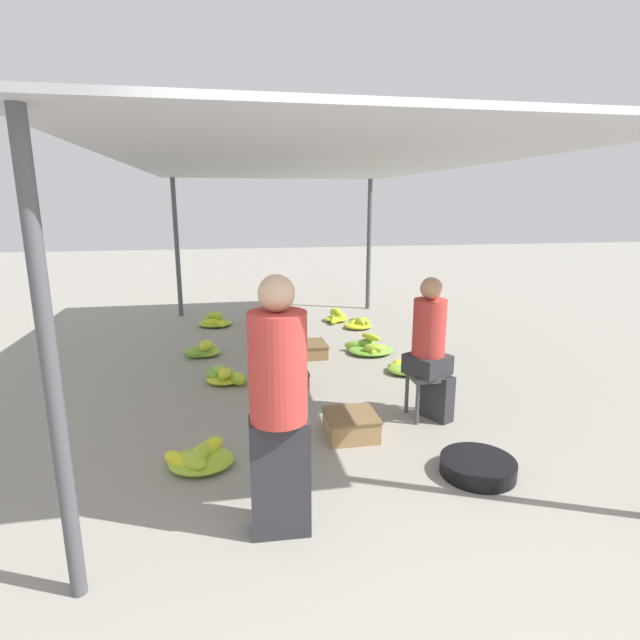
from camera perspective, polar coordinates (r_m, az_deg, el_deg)
ground_plane at (r=3.03m, az=10.66°, el=-27.95°), size 40.00×40.00×0.00m
canopy_post_front_left at (r=2.66m, az=-28.36°, el=-5.69°), size 0.08×0.08×2.39m
canopy_post_back_left at (r=9.06m, az=-16.03°, el=7.84°), size 0.08×0.08×2.39m
canopy_post_back_right at (r=9.40m, az=5.61°, el=8.47°), size 0.08×0.08×2.39m
canopy_tarp at (r=5.78m, az=-1.80°, el=17.52°), size 3.85×7.00×0.04m
vendor_foreground at (r=2.95m, az=-4.74°, el=-9.71°), size 0.36×0.35×1.60m
stool at (r=4.79m, az=12.07°, el=-6.97°), size 0.34×0.34×0.43m
vendor_seated at (r=4.68m, az=12.52°, el=-2.96°), size 0.46×0.46×1.33m
basin_black at (r=4.05m, az=17.58°, el=-15.69°), size 0.56×0.56×0.12m
banana_pile_left_0 at (r=8.33m, az=-11.89°, el=-0.08°), size 0.54×0.63×0.25m
banana_pile_left_1 at (r=4.07m, az=-13.69°, el=-15.10°), size 0.57×0.50×0.17m
banana_pile_left_2 at (r=5.71m, az=-10.72°, el=-6.35°), size 0.53×0.44×0.20m
banana_pile_left_3 at (r=6.75m, az=-13.27°, el=-3.38°), size 0.49×0.47×0.22m
banana_pile_right_0 at (r=8.44m, az=1.88°, el=0.44°), size 0.39×0.49×0.24m
banana_pile_right_1 at (r=6.05m, az=10.22°, el=-5.45°), size 0.52×0.59×0.13m
banana_pile_right_2 at (r=6.72m, az=5.69°, el=-3.21°), size 0.64×0.55×0.27m
banana_pile_right_3 at (r=8.05m, az=4.42°, el=-0.38°), size 0.44×0.49×0.19m
crate_near at (r=4.42m, az=3.56°, el=-11.88°), size 0.44×0.44×0.21m
crate_mid at (r=6.58m, az=-1.46°, el=-3.39°), size 0.49×0.49×0.18m
crate_far at (r=5.54m, az=-3.63°, el=-6.62°), size 0.42×0.42×0.19m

